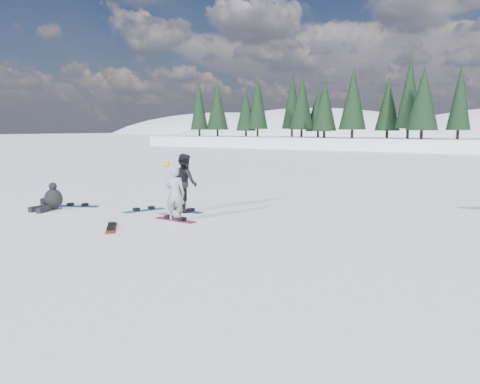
# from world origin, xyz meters

# --- Properties ---
(ground) EXTENTS (420.00, 420.00, 0.00)m
(ground) POSITION_xyz_m (0.00, 0.00, 0.00)
(ground) COLOR white
(ground) RESTS_ON ground
(alpine_backdrop) EXTENTS (412.50, 227.00, 53.20)m
(alpine_backdrop) POSITION_xyz_m (-11.72, 189.16, -13.97)
(alpine_backdrop) COLOR white
(alpine_backdrop) RESTS_ON ground
(snowboarder_woman) EXTENTS (0.73, 0.63, 1.83)m
(snowboarder_woman) POSITION_xyz_m (0.32, 0.60, 0.85)
(snowboarder_woman) COLOR #A6A6AB
(snowboarder_woman) RESTS_ON ground
(snowboarder_man) EXTENTS (1.21, 1.12, 1.99)m
(snowboarder_man) POSITION_xyz_m (-0.47, 2.07, 0.99)
(snowboarder_man) COLOR black
(snowboarder_man) RESTS_ON ground
(seated_rider) EXTENTS (0.78, 1.19, 0.96)m
(seated_rider) POSITION_xyz_m (-4.57, -0.19, 0.37)
(seated_rider) COLOR black
(seated_rider) RESTS_ON ground
(gear_bag) EXTENTS (0.52, 0.43, 0.30)m
(gear_bag) POSITION_xyz_m (-5.27, 0.07, 0.15)
(gear_bag) COLOR black
(gear_bag) RESTS_ON ground
(snowboard_woman) EXTENTS (1.51, 0.34, 0.03)m
(snowboard_woman) POSITION_xyz_m (0.32, 0.61, 0.01)
(snowboard_woman) COLOR maroon
(snowboard_woman) RESTS_ON ground
(snowboard_man) EXTENTS (1.53, 0.53, 0.03)m
(snowboard_man) POSITION_xyz_m (-0.47, 2.07, 0.01)
(snowboard_man) COLOR #1A4890
(snowboard_man) RESTS_ON ground
(snowboard_loose_b) EXTENTS (1.25, 1.27, 0.03)m
(snowboard_loose_b) POSITION_xyz_m (-0.44, -1.28, 0.01)
(snowboard_loose_b) COLOR #9F4122
(snowboard_loose_b) RESTS_ON ground
(snowboard_loose_c) EXTENTS (1.48, 0.87, 0.03)m
(snowboard_loose_c) POSITION_xyz_m (-4.37, 0.72, 0.01)
(snowboard_loose_c) COLOR navy
(snowboard_loose_c) RESTS_ON ground
(snowboard_loose_a) EXTENTS (0.80, 1.50, 0.03)m
(snowboard_loose_a) POSITION_xyz_m (-1.71, 1.36, 0.01)
(snowboard_loose_a) COLOR teal
(snowboard_loose_a) RESTS_ON ground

